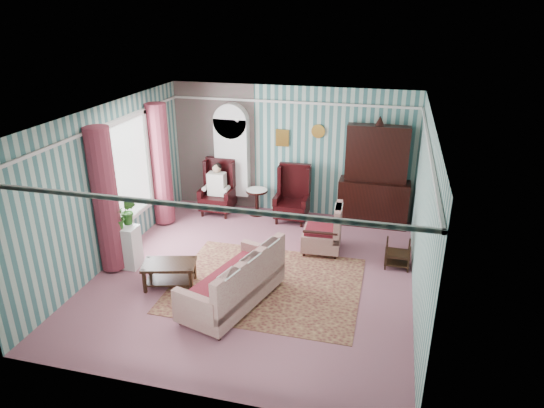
% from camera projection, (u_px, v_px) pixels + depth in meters
% --- Properties ---
extents(floor, '(6.00, 6.00, 0.00)m').
position_uv_depth(floor, '(255.00, 274.00, 8.74)').
color(floor, '#985863').
rests_on(floor, ground).
extents(room_shell, '(5.53, 6.02, 2.91)m').
position_uv_depth(room_shell, '(222.00, 162.00, 8.27)').
color(room_shell, '#396766').
rests_on(room_shell, ground).
extents(bookcase, '(0.80, 0.28, 2.24)m').
position_uv_depth(bookcase, '(232.00, 163.00, 11.17)').
color(bookcase, white).
rests_on(bookcase, floor).
extents(dresser_hutch, '(1.50, 0.56, 2.36)m').
position_uv_depth(dresser_hutch, '(375.00, 173.00, 10.30)').
color(dresser_hutch, black).
rests_on(dresser_hutch, floor).
extents(wingback_left, '(0.76, 0.80, 1.25)m').
position_uv_depth(wingback_left, '(217.00, 188.00, 11.06)').
color(wingback_left, black).
rests_on(wingback_left, floor).
extents(wingback_right, '(0.76, 0.80, 1.25)m').
position_uv_depth(wingback_right, '(292.00, 195.00, 10.66)').
color(wingback_right, black).
rests_on(wingback_right, floor).
extents(seated_woman, '(0.44, 0.40, 1.18)m').
position_uv_depth(seated_woman, '(217.00, 189.00, 11.08)').
color(seated_woman, silver).
rests_on(seated_woman, floor).
extents(round_side_table, '(0.50, 0.50, 0.60)m').
position_uv_depth(round_side_table, '(257.00, 202.00, 11.12)').
color(round_side_table, black).
rests_on(round_side_table, floor).
extents(nest_table, '(0.45, 0.38, 0.54)m').
position_uv_depth(nest_table, '(398.00, 254.00, 8.88)').
color(nest_table, black).
rests_on(nest_table, floor).
extents(plant_stand, '(0.55, 0.35, 0.80)m').
position_uv_depth(plant_stand, '(124.00, 246.00, 8.87)').
color(plant_stand, silver).
rests_on(plant_stand, floor).
extents(rug, '(3.20, 2.60, 0.01)m').
position_uv_depth(rug, '(267.00, 284.00, 8.40)').
color(rug, '#461B17').
rests_on(rug, floor).
extents(sofa, '(1.42, 2.12, 0.92)m').
position_uv_depth(sofa, '(232.00, 279.00, 7.70)').
color(sofa, beige).
rests_on(sofa, floor).
extents(floral_armchair, '(0.78, 0.84, 1.05)m').
position_uv_depth(floral_armchair, '(322.00, 226.00, 9.37)').
color(floral_armchair, beige).
rests_on(floral_armchair, floor).
extents(coffee_table, '(0.99, 0.74, 0.44)m').
position_uv_depth(coffee_table, '(170.00, 274.00, 8.29)').
color(coffee_table, black).
rests_on(coffee_table, floor).
extents(potted_plant_a, '(0.38, 0.33, 0.41)m').
position_uv_depth(potted_plant_a, '(118.00, 218.00, 8.56)').
color(potted_plant_a, '#29591B').
rests_on(potted_plant_a, plant_stand).
extents(potted_plant_b, '(0.32, 0.28, 0.50)m').
position_uv_depth(potted_plant_b, '(128.00, 211.00, 8.73)').
color(potted_plant_b, '#1B5119').
rests_on(potted_plant_b, plant_stand).
extents(potted_plant_c, '(0.23, 0.23, 0.36)m').
position_uv_depth(potted_plant_c, '(118.00, 217.00, 8.68)').
color(potted_plant_c, '#1D4816').
rests_on(potted_plant_c, plant_stand).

